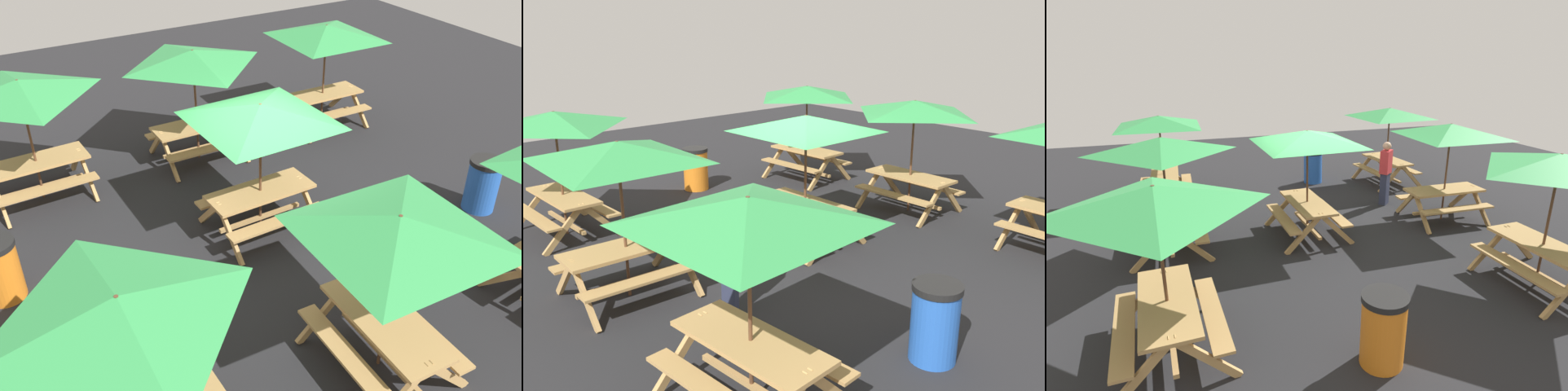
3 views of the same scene
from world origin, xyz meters
TOP-DOWN VIEW (x-y plane):
  - ground_plane at (0.00, 0.00)m, footprint 24.10×24.10m
  - picnic_table_0 at (2.96, -3.19)m, footprint 2.09×2.09m
  - picnic_table_1 at (-0.02, -0.28)m, footprint 2.83×2.83m
  - picnic_table_2 at (-2.94, 3.30)m, footprint 2.82×2.82m
  - picnic_table_4 at (-0.20, -3.11)m, footprint 2.00×2.00m
  - picnic_table_5 at (3.25, 2.75)m, footprint 2.03×2.03m
  - picnic_table_6 at (0.19, 3.07)m, footprint 2.83×2.83m
  - trash_bin_blue at (-3.72, 1.17)m, footprint 0.59×0.59m
  - trash_bin_orange at (4.06, -0.67)m, footprint 0.59×0.59m
  - person_standing at (-1.23, 2.29)m, footprint 0.40×0.42m

SIDE VIEW (x-z plane):
  - ground_plane at x=0.00m, z-range 0.00..0.00m
  - trash_bin_blue at x=-3.72m, z-range 0.00..0.98m
  - trash_bin_orange at x=4.06m, z-range 0.00..0.98m
  - person_standing at x=-1.23m, z-range 0.05..1.72m
  - picnic_table_0 at x=2.96m, z-range 0.82..3.16m
  - picnic_table_1 at x=-0.02m, z-range 0.82..3.16m
  - picnic_table_2 at x=-2.94m, z-range 0.82..3.16m
  - picnic_table_4 at x=-0.20m, z-range 0.82..3.16m
  - picnic_table_5 at x=3.25m, z-range 0.82..3.16m
  - picnic_table_6 at x=0.19m, z-range 0.82..3.16m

